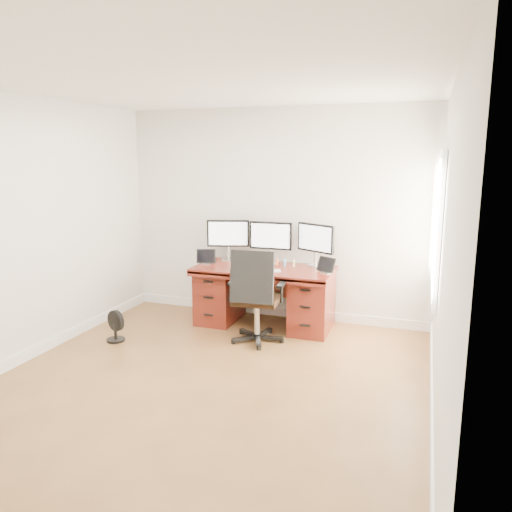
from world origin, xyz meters
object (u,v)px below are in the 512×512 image
(floor_fan, at_px, (115,326))
(keyboard, at_px, (262,270))
(desk, at_px, (265,294))
(office_chair, at_px, (256,312))
(monitor_center, at_px, (271,237))

(floor_fan, height_order, keyboard, keyboard)
(desk, bearing_deg, office_chair, -81.21)
(office_chair, bearing_deg, desk, 94.03)
(desk, xyz_separation_m, monitor_center, (0.00, 0.24, 0.68))
(desk, xyz_separation_m, floor_fan, (-1.45, -1.09, -0.23))
(monitor_center, bearing_deg, keyboard, -86.30)
(office_chair, relative_size, monitor_center, 1.99)
(floor_fan, bearing_deg, keyboard, 49.70)
(office_chair, relative_size, keyboard, 3.63)
(monitor_center, relative_size, keyboard, 1.82)
(office_chair, relative_size, floor_fan, 3.05)
(monitor_center, bearing_deg, floor_fan, -137.88)
(desk, relative_size, monitor_center, 3.09)
(desk, distance_m, office_chair, 0.61)
(office_chair, bearing_deg, floor_fan, -167.30)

